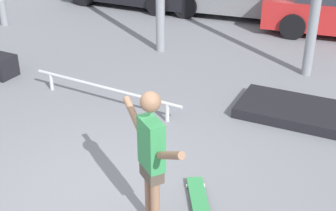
{
  "coord_description": "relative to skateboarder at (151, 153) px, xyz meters",
  "views": [
    {
      "loc": [
        2.82,
        -4.06,
        3.78
      ],
      "look_at": [
        0.33,
        1.28,
        0.78
      ],
      "focal_mm": 50.0,
      "sensor_mm": 36.0,
      "label": 1
    }
  ],
  "objects": [
    {
      "name": "ground_plane",
      "position": [
        -0.82,
        0.21,
        -0.98
      ],
      "size": [
        36.0,
        36.0,
        0.0
      ],
      "primitive_type": "plane",
      "color": "slate"
    },
    {
      "name": "skateboarder",
      "position": [
        0.0,
        0.0,
        0.0
      ],
      "size": [
        1.17,
        0.95,
        1.73
      ],
      "rotation": [
        0.0,
        0.0,
        -0.67
      ],
      "color": "#8C664C",
      "rests_on": "ground_plane"
    },
    {
      "name": "skateboard",
      "position": [
        0.34,
        0.62,
        -0.92
      ],
      "size": [
        0.59,
        0.82,
        0.08
      ],
      "rotation": [
        0.0,
        0.0,
        -1.06
      ],
      "color": "#338C4C",
      "rests_on": "ground_plane"
    },
    {
      "name": "grind_rail",
      "position": [
        -2.17,
        2.46,
        -0.7
      ],
      "size": [
        3.08,
        0.31,
        0.36
      ],
      "rotation": [
        0.0,
        0.0,
        -0.08
      ],
      "color": "#B7BABF",
      "rests_on": "ground_plane"
    }
  ]
}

